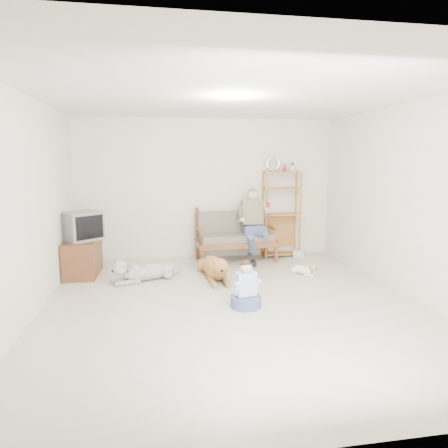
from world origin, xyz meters
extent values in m
plane|color=beige|center=(0.00, 0.00, 0.00)|extent=(5.50, 5.50, 0.00)
plane|color=silver|center=(0.00, 0.00, 2.70)|extent=(5.50, 5.50, 0.00)
plane|color=beige|center=(0.00, 2.75, 1.35)|extent=(5.00, 0.00, 5.00)
plane|color=beige|center=(0.00, -2.75, 1.35)|extent=(5.00, 0.00, 5.00)
plane|color=beige|center=(-2.50, 0.00, 1.35)|extent=(0.00, 5.50, 5.50)
plane|color=beige|center=(2.50, 0.00, 1.35)|extent=(0.00, 5.50, 5.50)
cube|color=brown|center=(0.50, 2.30, 0.35)|extent=(1.54, 0.78, 0.10)
cube|color=#61584A|center=(0.50, 2.30, 0.47)|extent=(1.41, 0.67, 0.13)
cube|color=#61584A|center=(0.50, 2.54, 0.70)|extent=(1.38, 0.19, 0.45)
cylinder|color=brown|center=(0.50, 2.60, 0.90)|extent=(1.40, 0.12, 0.05)
cylinder|color=brown|center=(-0.20, 2.00, 0.15)|extent=(0.07, 0.07, 0.30)
cylinder|color=brown|center=(-0.20, 2.60, 0.47)|extent=(0.07, 0.07, 0.95)
cylinder|color=brown|center=(1.20, 2.00, 0.15)|extent=(0.07, 0.07, 0.30)
cylinder|color=brown|center=(1.20, 2.60, 0.47)|extent=(0.07, 0.07, 0.95)
cube|color=#45597F|center=(0.82, 2.28, 0.59)|extent=(0.38, 0.36, 0.19)
cube|color=#7E7658|center=(0.82, 2.37, 0.92)|extent=(0.40, 0.27, 0.50)
sphere|color=tan|center=(0.82, 2.34, 1.25)|extent=(0.20, 0.20, 0.20)
sphere|color=#5E5954|center=(0.82, 2.36, 1.29)|extent=(0.18, 0.18, 0.18)
cylinder|color=#B61313|center=(1.07, 2.16, 1.08)|extent=(0.07, 0.07, 0.08)
cube|color=#A66C34|center=(1.46, 2.55, 1.67)|extent=(0.71, 0.29, 0.03)
torus|color=silver|center=(1.27, 2.55, 1.84)|extent=(0.29, 0.05, 0.29)
cone|color=#B61313|center=(1.51, 2.55, 1.77)|extent=(0.09, 0.09, 0.15)
cylinder|color=#A66C34|center=(1.12, 2.42, 0.85)|extent=(0.04, 0.04, 1.69)
cylinder|color=#A66C34|center=(1.12, 2.68, 0.85)|extent=(0.04, 0.04, 1.69)
cylinder|color=#A66C34|center=(1.81, 2.42, 0.85)|extent=(0.04, 0.04, 1.69)
cylinder|color=#A66C34|center=(1.81, 2.68, 0.85)|extent=(0.04, 0.04, 1.69)
cube|color=white|center=(1.80, 2.41, 0.07)|extent=(0.25, 0.22, 0.13)
cube|color=brown|center=(-2.22, 1.80, 0.30)|extent=(0.53, 0.91, 0.60)
cube|color=brown|center=(-2.46, 1.58, 0.30)|extent=(0.03, 0.40, 0.50)
cube|color=brown|center=(-2.46, 2.02, 0.30)|extent=(0.03, 0.40, 0.50)
cube|color=slate|center=(-2.20, 1.79, 0.84)|extent=(0.73, 0.72, 0.47)
cube|color=black|center=(-2.05, 1.61, 0.84)|extent=(0.38, 0.33, 0.38)
cube|color=silver|center=(-1.25, 2.73, 0.30)|extent=(0.12, 0.02, 0.08)
ellipsoid|color=#A36738|center=(-0.07, 1.36, 0.16)|extent=(0.39, 1.01, 0.31)
sphere|color=#A36738|center=(-0.05, 1.06, 0.18)|extent=(0.31, 0.31, 0.31)
sphere|color=#A36738|center=(-0.04, 0.82, 0.31)|extent=(0.25, 0.25, 0.25)
ellipsoid|color=#A36738|center=(-0.04, 0.71, 0.29)|extent=(0.12, 0.18, 0.09)
cylinder|color=#A36738|center=(-0.09, 1.86, 0.06)|extent=(0.20, 0.39, 0.05)
ellipsoid|color=#A36738|center=(-0.13, 0.84, 0.31)|extent=(0.06, 0.08, 0.12)
ellipsoid|color=#A36738|center=(0.04, 0.84, 0.31)|extent=(0.06, 0.08, 0.12)
ellipsoid|color=white|center=(-1.12, 1.34, 0.13)|extent=(0.93, 0.62, 0.27)
sphere|color=white|center=(-1.36, 1.24, 0.15)|extent=(0.27, 0.27, 0.27)
sphere|color=white|center=(-1.57, 1.16, 0.27)|extent=(0.23, 0.23, 0.23)
ellipsoid|color=white|center=(-1.66, 1.12, 0.24)|extent=(0.19, 0.16, 0.09)
cylinder|color=white|center=(-0.71, 1.52, 0.05)|extent=(0.29, 0.27, 0.04)
ellipsoid|color=white|center=(-1.58, 1.24, 0.27)|extent=(0.09, 0.08, 0.11)
ellipsoid|color=white|center=(-1.52, 1.09, 0.27)|extent=(0.09, 0.08, 0.11)
ellipsoid|color=white|center=(1.43, 1.24, 0.07)|extent=(0.36, 0.41, 0.15)
sphere|color=white|center=(1.50, 1.14, 0.08)|extent=(0.15, 0.15, 0.15)
sphere|color=#A47B52|center=(1.55, 1.07, 0.15)|extent=(0.14, 0.14, 0.14)
ellipsoid|color=#A47B52|center=(1.59, 1.02, 0.14)|extent=(0.11, 0.11, 0.05)
cylinder|color=white|center=(1.32, 1.39, 0.03)|extent=(0.14, 0.10, 0.02)
cone|color=#A47B52|center=(1.51, 1.05, 0.19)|extent=(0.04, 0.04, 0.05)
cone|color=#A47B52|center=(1.58, 1.11, 0.19)|extent=(0.04, 0.04, 0.05)
torus|color=#B61313|center=(1.54, 1.08, 0.14)|extent=(0.13, 0.13, 0.02)
cylinder|color=#45597F|center=(0.15, -0.10, 0.07)|extent=(0.40, 0.40, 0.15)
cube|color=silver|center=(0.15, -0.08, 0.31)|extent=(0.29, 0.22, 0.31)
sphere|color=tan|center=(0.15, -0.10, 0.53)|extent=(0.17, 0.17, 0.17)
sphere|color=black|center=(0.15, -0.09, 0.56)|extent=(0.16, 0.16, 0.16)
camera|label=1|loc=(-0.97, -5.00, 1.92)|focal=32.00mm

